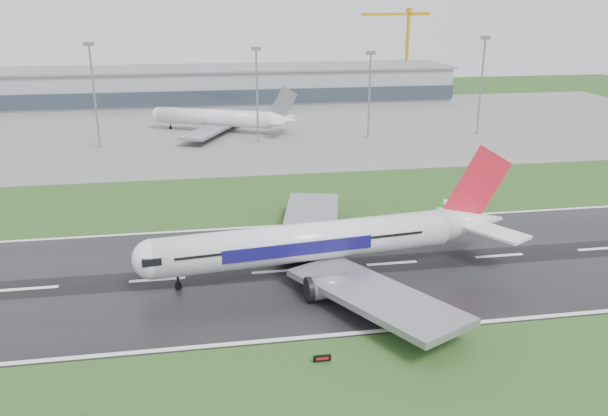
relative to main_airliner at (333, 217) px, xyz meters
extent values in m
plane|color=#23471A|center=(-29.02, 1.11, -9.64)|extent=(520.00, 520.00, 0.00)
cube|color=black|center=(-29.02, 1.11, -9.59)|extent=(400.00, 45.00, 0.10)
cube|color=slate|center=(-29.02, 126.11, -9.60)|extent=(400.00, 130.00, 0.08)
cube|color=gray|center=(-29.02, 186.11, -2.14)|extent=(240.00, 36.00, 15.00)
cylinder|color=gray|center=(-52.60, 101.11, 5.83)|extent=(0.64, 0.64, 30.95)
cylinder|color=gray|center=(-3.02, 101.11, 4.87)|extent=(0.64, 0.64, 29.02)
cylinder|color=gray|center=(33.81, 101.11, 3.99)|extent=(0.64, 0.64, 27.26)
cylinder|color=gray|center=(72.54, 101.11, 6.16)|extent=(0.64, 0.64, 31.60)
camera|label=1|loc=(-20.04, -91.50, 33.61)|focal=35.67mm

